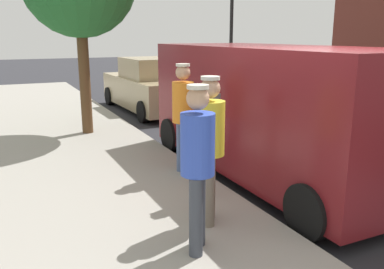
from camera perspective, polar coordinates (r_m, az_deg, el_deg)
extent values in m
plane|color=#2D2D33|center=(6.09, 16.84, -9.24)|extent=(80.00, 80.00, 0.00)
cube|color=#9E998E|center=(4.68, -18.35, -15.63)|extent=(5.00, 32.00, 0.15)
cylinder|color=gray|center=(5.55, 2.80, -2.95)|extent=(0.07, 0.07, 1.15)
cube|color=#4C4C51|center=(5.39, 2.89, 4.36)|extent=(0.14, 0.18, 0.28)
sphere|color=#47474C|center=(5.36, 2.91, 6.15)|extent=(0.12, 0.12, 0.12)
cylinder|color=#726656|center=(4.72, 2.36, -8.07)|extent=(0.14, 0.14, 0.83)
cylinder|color=#726656|center=(4.92, 2.47, -7.12)|extent=(0.14, 0.14, 0.83)
cylinder|color=yellow|center=(4.60, 2.51, 0.88)|extent=(0.34, 0.34, 0.62)
sphere|color=tan|center=(4.53, 2.57, 6.50)|extent=(0.23, 0.23, 0.23)
cylinder|color=silver|center=(4.51, 2.59, 7.92)|extent=(0.21, 0.21, 0.04)
cylinder|color=#4C608C|center=(6.59, -1.59, -1.64)|extent=(0.14, 0.14, 0.84)
cylinder|color=#4C608C|center=(6.39, -0.85, -2.12)|extent=(0.14, 0.14, 0.84)
cylinder|color=orange|center=(6.33, -1.26, 4.54)|extent=(0.34, 0.34, 0.63)
sphere|color=tan|center=(6.28, -1.28, 8.68)|extent=(0.23, 0.23, 0.23)
cylinder|color=silver|center=(6.27, -1.28, 9.72)|extent=(0.22, 0.22, 0.04)
cylinder|color=#383D47|center=(4.11, 0.56, -11.53)|extent=(0.14, 0.14, 0.82)
cylinder|color=#383D47|center=(4.31, 0.96, -10.30)|extent=(0.14, 0.14, 0.82)
cylinder|color=blue|center=(3.96, 0.79, -1.38)|extent=(0.34, 0.34, 0.62)
sphere|color=tan|center=(3.87, 0.82, 5.07)|extent=(0.22, 0.22, 0.22)
cylinder|color=silver|center=(3.85, 0.82, 6.71)|extent=(0.21, 0.21, 0.04)
cube|color=maroon|center=(6.82, 11.19, 3.79)|extent=(2.01, 5.21, 1.96)
cube|color=black|center=(8.84, 1.74, 8.83)|extent=(1.84, 0.09, 0.88)
cylinder|color=black|center=(8.29, -2.91, -0.08)|extent=(0.22, 0.68, 0.68)
cylinder|color=black|center=(9.16, 8.12, 1.15)|extent=(0.22, 0.68, 0.68)
cylinder|color=black|center=(4.95, 16.06, -10.36)|extent=(0.22, 0.68, 0.68)
cube|color=tan|center=(12.88, -5.77, 6.05)|extent=(1.93, 4.45, 0.89)
cube|color=tan|center=(12.60, -5.49, 9.28)|extent=(1.65, 2.02, 0.60)
cylinder|color=black|center=(14.21, -11.42, 5.32)|extent=(0.24, 0.61, 0.60)
cylinder|color=black|center=(14.76, -4.95, 5.84)|extent=(0.24, 0.61, 0.60)
cylinder|color=black|center=(11.11, -6.78, 3.19)|extent=(0.24, 0.61, 0.60)
cylinder|color=black|center=(11.80, 1.09, 3.90)|extent=(0.24, 0.61, 0.60)
cylinder|color=black|center=(19.28, 5.53, 14.53)|extent=(0.16, 0.16, 5.20)
cylinder|color=brown|center=(9.42, -14.81, 7.61)|extent=(0.24, 0.24, 2.47)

